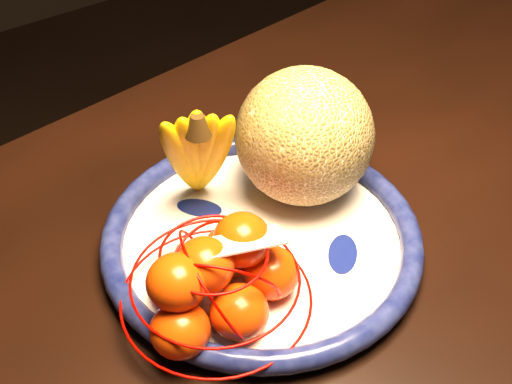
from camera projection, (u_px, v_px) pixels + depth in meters
dining_table at (465, 279)px, 0.80m from camera, size 1.65×1.11×0.78m
fruit_bowl at (262, 239)px, 0.72m from camera, size 0.32×0.32×0.03m
cantaloupe at (304, 136)px, 0.73m from camera, size 0.14×0.14×0.14m
banana_bunch at (197, 150)px, 0.71m from camera, size 0.09×0.09×0.15m
mandarin_bag at (216, 280)px, 0.63m from camera, size 0.19×0.19×0.11m
price_tag at (245, 241)px, 0.61m from camera, size 0.08×0.04×0.01m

